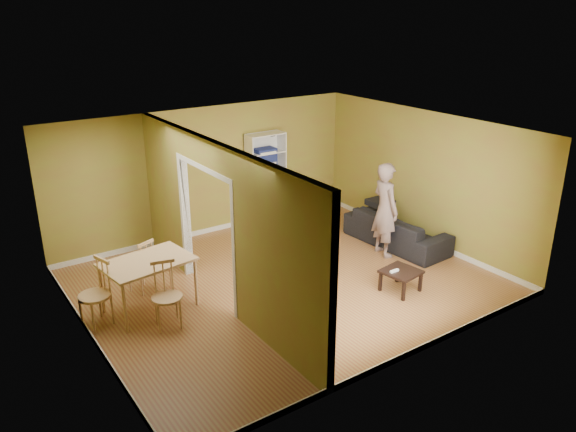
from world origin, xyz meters
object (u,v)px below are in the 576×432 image
object	(u,v)px
coffee_table	(401,274)
dining_table	(147,265)
bookshelf	(265,178)
chair_far	(141,265)
sofa	(397,225)
chair_near	(167,296)
person	(386,202)
chair_left	(94,294)

from	to	relation	value
coffee_table	dining_table	distance (m)	4.05
bookshelf	chair_far	distance (m)	3.72
sofa	dining_table	bearing A→B (deg)	82.57
dining_table	chair_near	xyz separation A→B (m)	(0.03, -0.62, -0.24)
person	bookshelf	xyz separation A→B (m)	(-0.93, 2.69, -0.07)
chair_far	sofa	bearing A→B (deg)	146.19
dining_table	chair_far	size ratio (longest dim) A/B	1.42
sofa	chair_left	bearing A→B (deg)	83.32
person	dining_table	size ratio (longest dim) A/B	1.61
coffee_table	dining_table	world-z (taller)	dining_table
bookshelf	coffee_table	size ratio (longest dim) A/B	3.53
chair_near	chair_left	bearing A→B (deg)	158.11
sofa	chair_near	xyz separation A→B (m)	(-4.89, -0.26, 0.08)
coffee_table	dining_table	bearing A→B (deg)	153.62
dining_table	chair_left	size ratio (longest dim) A/B	1.27
dining_table	chair_left	distance (m)	0.86
bookshelf	chair_left	size ratio (longest dim) A/B	1.92
bookshelf	dining_table	size ratio (longest dim) A/B	1.50
chair_left	person	bearing A→B (deg)	67.80
bookshelf	coffee_table	xyz separation A→B (m)	(0.14, -3.94, -0.67)
chair_left	sofa	bearing A→B (deg)	70.02
coffee_table	chair_near	xyz separation A→B (m)	(-3.58, 1.16, 0.18)
dining_table	person	bearing A→B (deg)	-6.96
dining_table	chair_left	bearing A→B (deg)	-179.06
person	chair_far	distance (m)	4.48
sofa	bookshelf	bearing A→B (deg)	26.80
dining_table	sofa	bearing A→B (deg)	-4.24
coffee_table	chair_left	xyz separation A→B (m)	(-4.43, 1.77, 0.20)
dining_table	coffee_table	bearing A→B (deg)	-26.38
chair_left	coffee_table	bearing A→B (deg)	51.71
bookshelf	sofa	bearing A→B (deg)	-60.00
person	dining_table	world-z (taller)	person
coffee_table	chair_near	world-z (taller)	chair_near
sofa	dining_table	distance (m)	4.94
person	dining_table	xyz separation A→B (m)	(-4.40, 0.54, -0.31)
person	bookshelf	world-z (taller)	person
person	chair_near	bearing A→B (deg)	99.99
person	chair_left	world-z (taller)	person
dining_table	chair_near	distance (m)	0.67
sofa	person	bearing A→B (deg)	105.17
coffee_table	chair_far	xyz separation A→B (m)	(-3.49, 2.42, 0.14)
bookshelf	coffee_table	world-z (taller)	bookshelf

